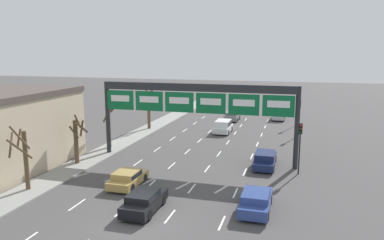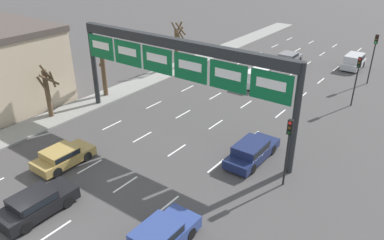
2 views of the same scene
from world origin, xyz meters
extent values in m
plane|color=#474444|center=(0.00, 0.00, 0.00)|extent=(220.00, 220.00, 0.00)
cube|color=white|center=(-4.95, 6.00, 0.01)|extent=(0.12, 2.00, 0.01)
cube|color=white|center=(-4.95, 11.00, 0.01)|extent=(0.12, 2.00, 0.01)
cube|color=white|center=(-4.95, 16.00, 0.01)|extent=(0.12, 2.00, 0.01)
cube|color=white|center=(-4.95, 21.00, 0.01)|extent=(0.12, 2.00, 0.01)
cube|color=white|center=(-4.95, 26.00, 0.01)|extent=(0.12, 2.00, 0.01)
cube|color=white|center=(-4.95, 31.00, 0.01)|extent=(0.12, 2.00, 0.01)
cube|color=white|center=(-4.95, 36.00, 0.01)|extent=(0.12, 2.00, 0.01)
cube|color=white|center=(-4.95, 41.00, 0.01)|extent=(0.12, 2.00, 0.01)
cube|color=white|center=(-4.95, 46.00, 0.01)|extent=(0.12, 2.00, 0.01)
cube|color=white|center=(-1.65, 1.00, 0.01)|extent=(0.12, 2.00, 0.01)
cube|color=white|center=(-1.65, 6.00, 0.01)|extent=(0.12, 2.00, 0.01)
cube|color=white|center=(-1.65, 11.00, 0.01)|extent=(0.12, 2.00, 0.01)
cube|color=white|center=(-1.65, 16.00, 0.01)|extent=(0.12, 2.00, 0.01)
cube|color=white|center=(-1.65, 21.00, 0.01)|extent=(0.12, 2.00, 0.01)
cube|color=white|center=(-1.65, 26.00, 0.01)|extent=(0.12, 2.00, 0.01)
cube|color=white|center=(-1.65, 31.00, 0.01)|extent=(0.12, 2.00, 0.01)
cube|color=white|center=(-1.65, 36.00, 0.01)|extent=(0.12, 2.00, 0.01)
cube|color=white|center=(-1.65, 41.00, 0.01)|extent=(0.12, 2.00, 0.01)
cube|color=white|center=(-1.65, 46.00, 0.01)|extent=(0.12, 2.00, 0.01)
cube|color=white|center=(1.65, 1.00, 0.01)|extent=(0.12, 2.00, 0.01)
cube|color=white|center=(1.65, 6.00, 0.01)|extent=(0.12, 2.00, 0.01)
cube|color=white|center=(1.65, 11.00, 0.01)|extent=(0.12, 2.00, 0.01)
cube|color=white|center=(1.65, 16.00, 0.01)|extent=(0.12, 2.00, 0.01)
cube|color=white|center=(1.65, 21.00, 0.01)|extent=(0.12, 2.00, 0.01)
cube|color=white|center=(1.65, 26.00, 0.01)|extent=(0.12, 2.00, 0.01)
cube|color=white|center=(1.65, 31.00, 0.01)|extent=(0.12, 2.00, 0.01)
cube|color=white|center=(1.65, 36.00, 0.01)|extent=(0.12, 2.00, 0.01)
cube|color=white|center=(1.65, 41.00, 0.01)|extent=(0.12, 2.00, 0.01)
cube|color=white|center=(1.65, 46.00, 0.01)|extent=(0.12, 2.00, 0.01)
cube|color=white|center=(4.95, 6.00, 0.01)|extent=(0.12, 2.00, 0.01)
cube|color=white|center=(4.95, 11.00, 0.01)|extent=(0.12, 2.00, 0.01)
cube|color=white|center=(4.95, 16.00, 0.01)|extent=(0.12, 2.00, 0.01)
cube|color=white|center=(4.95, 21.00, 0.01)|extent=(0.12, 2.00, 0.01)
cube|color=white|center=(4.95, 26.00, 0.01)|extent=(0.12, 2.00, 0.01)
cube|color=white|center=(4.95, 31.00, 0.01)|extent=(0.12, 2.00, 0.01)
cube|color=white|center=(4.95, 36.00, 0.01)|extent=(0.12, 2.00, 0.01)
cube|color=white|center=(4.95, 41.00, 0.01)|extent=(0.12, 2.00, 0.01)
cube|color=white|center=(4.95, 46.00, 0.01)|extent=(0.12, 2.00, 0.01)
cylinder|color=#232628|center=(-9.05, 13.18, 3.63)|extent=(0.43, 0.43, 7.26)
cylinder|color=#232628|center=(9.05, 13.18, 3.63)|extent=(0.43, 0.43, 7.26)
cube|color=#232628|center=(0.00, 13.18, 6.91)|extent=(18.10, 0.60, 0.70)
cube|color=#0C6033|center=(-7.43, 12.84, 5.53)|extent=(2.72, 0.08, 1.84)
cube|color=white|center=(-7.43, 12.79, 5.70)|extent=(1.91, 0.02, 0.59)
cube|color=#0C6033|center=(-4.46, 12.84, 5.53)|extent=(2.72, 0.08, 1.84)
cube|color=white|center=(-4.46, 12.79, 5.70)|extent=(1.91, 0.02, 0.59)
cube|color=#0C6033|center=(-1.49, 12.84, 5.53)|extent=(2.72, 0.08, 1.84)
cube|color=white|center=(-1.49, 12.79, 5.70)|extent=(1.91, 0.02, 0.59)
cube|color=#0C6033|center=(1.49, 12.84, 5.53)|extent=(2.72, 0.08, 1.84)
cube|color=white|center=(1.49, 12.79, 5.70)|extent=(1.91, 0.02, 0.59)
cube|color=#0C6033|center=(4.46, 12.84, 5.53)|extent=(2.72, 0.08, 1.84)
cube|color=white|center=(4.46, 12.79, 5.70)|extent=(1.91, 0.02, 0.59)
cube|color=#0C6033|center=(7.43, 12.84, 5.53)|extent=(2.72, 0.08, 1.84)
cube|color=white|center=(7.43, 12.79, 5.70)|extent=(1.91, 0.02, 0.59)
cube|color=silver|center=(0.15, 25.83, 0.53)|extent=(1.88, 3.99, 0.66)
cube|color=silver|center=(0.15, 25.79, 1.23)|extent=(1.73, 2.79, 0.75)
cube|color=black|center=(0.15, 25.79, 1.23)|extent=(1.76, 2.57, 0.54)
cylinder|color=black|center=(-0.70, 27.03, 0.33)|extent=(0.22, 0.66, 0.66)
cylinder|color=black|center=(1.00, 27.03, 0.33)|extent=(0.22, 0.66, 0.66)
cylinder|color=black|center=(-0.70, 24.63, 0.33)|extent=(0.22, 0.66, 0.66)
cylinder|color=black|center=(1.00, 24.63, 0.33)|extent=(0.22, 0.66, 0.66)
cube|color=slate|center=(-0.19, 34.53, 0.55)|extent=(1.90, 4.10, 0.71)
cube|color=slate|center=(-0.19, 34.29, 1.12)|extent=(1.75, 2.13, 0.44)
cube|color=black|center=(-0.19, 34.29, 1.12)|extent=(1.79, 1.96, 0.31)
cylinder|color=black|center=(-1.06, 35.77, 0.33)|extent=(0.22, 0.66, 0.66)
cylinder|color=black|center=(0.67, 35.77, 0.33)|extent=(0.22, 0.66, 0.66)
cylinder|color=black|center=(-1.06, 33.30, 0.33)|extent=(0.22, 0.66, 0.66)
cylinder|color=black|center=(0.67, 33.30, 0.33)|extent=(0.22, 0.66, 0.66)
cube|color=#A88947|center=(-3.20, 5.23, 0.49)|extent=(1.84, 3.91, 0.58)
cube|color=#A88947|center=(-3.20, 5.00, 1.01)|extent=(1.70, 2.03, 0.45)
cube|color=black|center=(-3.20, 5.00, 1.01)|extent=(1.73, 1.87, 0.33)
cylinder|color=black|center=(-4.03, 6.41, 0.33)|extent=(0.22, 0.66, 0.66)
cylinder|color=black|center=(-2.36, 6.41, 0.33)|extent=(0.22, 0.66, 0.66)
cylinder|color=black|center=(-4.03, 4.06, 0.33)|extent=(0.22, 0.66, 0.66)
cylinder|color=black|center=(-2.36, 4.06, 0.33)|extent=(0.22, 0.66, 0.66)
cube|color=black|center=(-0.19, 1.37, 0.55)|extent=(1.76, 4.19, 0.71)
cube|color=black|center=(-0.19, 1.12, 1.13)|extent=(1.62, 2.18, 0.45)
cube|color=black|center=(-0.19, 1.12, 1.13)|extent=(1.65, 2.00, 0.32)
cylinder|color=black|center=(-0.98, 2.63, 0.33)|extent=(0.22, 0.66, 0.66)
cylinder|color=black|center=(0.60, 2.63, 0.33)|extent=(0.22, 0.66, 0.66)
cylinder|color=black|center=(-0.98, 0.11, 0.33)|extent=(0.22, 0.66, 0.66)
cylinder|color=black|center=(0.60, 0.11, 0.33)|extent=(0.22, 0.66, 0.66)
cube|color=#B7B7BC|center=(6.43, 37.23, 0.53)|extent=(1.78, 4.05, 0.66)
cube|color=#B7B7BC|center=(6.43, 37.19, 1.24)|extent=(1.63, 2.83, 0.76)
cube|color=black|center=(6.43, 37.19, 1.24)|extent=(1.67, 2.61, 0.55)
cylinder|color=black|center=(5.63, 38.45, 0.33)|extent=(0.22, 0.66, 0.66)
cylinder|color=black|center=(7.23, 38.45, 0.33)|extent=(0.22, 0.66, 0.66)
cylinder|color=black|center=(5.63, 36.02, 0.33)|extent=(0.22, 0.66, 0.66)
cylinder|color=black|center=(7.23, 36.02, 0.33)|extent=(0.22, 0.66, 0.66)
cube|color=navy|center=(6.71, 3.40, 0.54)|extent=(1.82, 4.33, 0.67)
cube|color=navy|center=(6.71, 3.14, 1.10)|extent=(1.68, 2.25, 0.46)
cube|color=black|center=(6.71, 3.14, 1.10)|extent=(1.71, 2.07, 0.33)
cylinder|color=black|center=(5.88, 4.70, 0.33)|extent=(0.22, 0.66, 0.66)
cylinder|color=black|center=(7.53, 4.70, 0.33)|extent=(0.22, 0.66, 0.66)
cube|color=#19234C|center=(6.45, 13.11, 0.49)|extent=(1.78, 4.85, 0.59)
cube|color=#19234C|center=(6.45, 12.82, 1.08)|extent=(1.64, 2.52, 0.59)
cube|color=black|center=(6.45, 12.82, 1.08)|extent=(1.68, 2.32, 0.42)
cylinder|color=black|center=(5.65, 14.57, 0.33)|extent=(0.22, 0.66, 0.66)
cylinder|color=black|center=(7.26, 14.57, 0.33)|extent=(0.22, 0.66, 0.66)
cylinder|color=black|center=(5.65, 11.66, 0.33)|extent=(0.22, 0.66, 0.66)
cylinder|color=black|center=(7.26, 11.66, 0.33)|extent=(0.22, 0.66, 0.66)
cylinder|color=black|center=(9.34, 11.68, 1.73)|extent=(0.12, 0.12, 3.46)
cube|color=black|center=(9.34, 11.68, 3.91)|extent=(0.30, 0.24, 0.90)
sphere|color=red|center=(9.34, 11.55, 4.21)|extent=(0.20, 0.20, 0.20)
sphere|color=#412F0C|center=(9.34, 11.55, 3.91)|extent=(0.20, 0.20, 0.20)
sphere|color=#0E3515|center=(9.34, 11.55, 3.61)|extent=(0.20, 0.20, 0.20)
cylinder|color=black|center=(9.28, 26.32, 1.77)|extent=(0.12, 0.12, 3.53)
cube|color=black|center=(9.28, 26.32, 3.98)|extent=(0.30, 0.24, 0.90)
sphere|color=red|center=(9.28, 26.19, 4.28)|extent=(0.20, 0.20, 0.20)
sphere|color=#412F0C|center=(9.28, 26.19, 3.98)|extent=(0.20, 0.20, 0.20)
sphere|color=#0E3515|center=(9.28, 26.19, 3.68)|extent=(0.20, 0.20, 0.20)
cylinder|color=black|center=(9.02, 33.08, 2.06)|extent=(0.12, 0.12, 4.12)
cube|color=black|center=(9.02, 33.08, 4.57)|extent=(0.30, 0.24, 0.90)
sphere|color=#3D0E0C|center=(9.02, 32.95, 4.87)|extent=(0.20, 0.20, 0.20)
sphere|color=#412F0C|center=(9.02, 32.95, 4.57)|extent=(0.20, 0.20, 0.20)
sphere|color=green|center=(9.02, 32.95, 4.27)|extent=(0.20, 0.20, 0.20)
cylinder|color=brown|center=(-10.06, 9.03, 2.13)|extent=(0.39, 0.39, 3.96)
cylinder|color=brown|center=(-9.67, 9.44, 3.30)|extent=(1.03, 1.01, 1.71)
cylinder|color=brown|center=(-9.98, 8.66, 3.08)|extent=(0.93, 0.37, 1.19)
cylinder|color=brown|center=(-9.36, 8.95, 3.49)|extent=(0.35, 1.54, 1.23)
cylinder|color=brown|center=(-9.75, 8.98, 4.03)|extent=(0.31, 0.80, 1.31)
cylinder|color=brown|center=(-9.92, 14.87, 2.45)|extent=(0.43, 0.43, 4.60)
cylinder|color=brown|center=(-9.51, 15.58, 4.39)|extent=(1.63, 1.06, 1.42)
cylinder|color=brown|center=(-9.63, 15.33, 4.54)|extent=(1.15, 0.82, 1.27)
cylinder|color=brown|center=(-10.17, 15.31, 3.74)|extent=(1.12, 0.76, 1.98)
cylinder|color=brown|center=(-9.63, 25.20, 2.34)|extent=(0.41, 0.41, 4.37)
cylinder|color=brown|center=(-9.42, 24.86, 4.51)|extent=(0.91, 0.64, 1.69)
cylinder|color=brown|center=(-9.61, 25.65, 4.52)|extent=(1.06, 0.22, 1.67)
cylinder|color=brown|center=(-9.66, 25.72, 3.95)|extent=(1.22, 0.27, 1.71)
cylinder|color=brown|center=(-8.97, 25.43, 3.70)|extent=(0.67, 1.48, 1.22)
cylinder|color=brown|center=(-8.95, 25.12, 4.63)|extent=(0.35, 1.51, 1.56)
camera|label=1|loc=(8.92, -19.66, 10.18)|focal=35.00mm
camera|label=2|loc=(15.96, -6.61, 13.49)|focal=35.00mm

